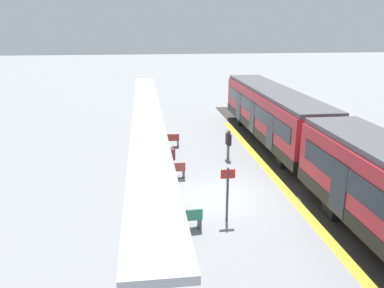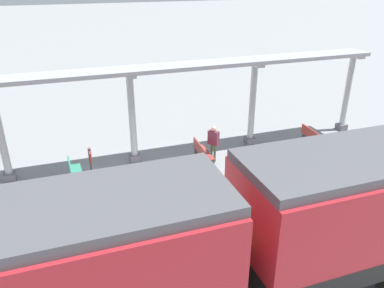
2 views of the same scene
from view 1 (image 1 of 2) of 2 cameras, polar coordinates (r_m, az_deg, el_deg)
ground_plane at (r=17.61m, az=3.82°, el=-7.74°), size 176.00×176.00×0.00m
tactile_edge_strip at (r=18.48m, az=13.88°, el=-6.98°), size 0.44×26.90×0.01m
trackbed at (r=19.18m, az=18.99°, el=-6.53°), size 3.20×38.90×0.01m
train_near_carriage at (r=25.77m, az=11.63°, el=4.32°), size 2.65×14.60×3.48m
canopy_pillar_nearest at (r=26.59m, az=-6.82°, el=5.13°), size 1.10×0.44×3.79m
canopy_pillar_second at (r=21.57m, az=-6.66°, el=2.31°), size 1.10×0.44×3.79m
canopy_pillar_third at (r=16.40m, az=-6.37°, el=-2.49°), size 1.10×0.44×3.79m
canopy_pillar_fourth at (r=11.92m, az=-5.91°, el=-10.32°), size 1.10×0.44×3.79m
canopy_beam at (r=15.96m, az=-6.61°, el=4.24°), size 1.20×21.72×0.16m
bench_near_end at (r=14.76m, az=-1.45°, el=-10.99°), size 1.52×0.51×0.86m
bench_far_end at (r=24.43m, az=-3.66°, el=0.56°), size 1.52×0.51×0.86m
bench_extra_slot at (r=19.42m, az=-3.21°, el=-3.88°), size 1.51×0.49×0.86m
platform_info_sign at (r=15.12m, az=5.25°, el=-6.61°), size 0.56×0.10×2.20m
passenger_waiting_near_edge at (r=22.10m, az=5.38°, el=0.45°), size 0.25×0.51×1.72m
passenger_by_the_benches at (r=19.67m, az=-3.18°, el=-1.89°), size 0.50×0.43×1.59m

